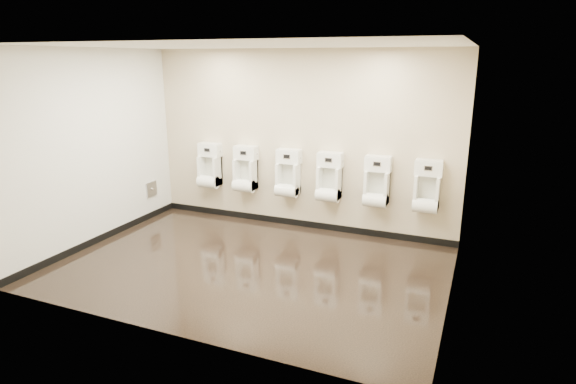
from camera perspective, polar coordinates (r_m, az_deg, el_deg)
name	(u,v)px	position (r m, az deg, el deg)	size (l,w,h in m)	color
ground	(250,266)	(6.44, -4.51, -8.79)	(5.00, 3.50, 0.00)	black
ceiling	(245,45)	(5.87, -5.12, 16.95)	(5.00, 3.50, 0.00)	white
back_wall	(299,141)	(7.57, 1.30, 6.06)	(5.00, 0.02, 2.80)	beige
front_wall	(160,200)	(4.57, -14.88, -0.90)	(5.00, 0.02, 2.80)	beige
left_wall	(92,149)	(7.47, -22.16, 4.78)	(0.02, 3.50, 2.80)	beige
right_wall	(460,182)	(5.36, 19.70, 1.12)	(0.02, 3.50, 2.80)	beige
tile_overlay_left	(93,149)	(7.47, -22.14, 4.78)	(0.01, 3.50, 2.80)	white
skirting_back	(298,223)	(7.90, 1.21, -3.66)	(5.00, 0.02, 0.10)	black
skirting_left	(103,237)	(7.81, -21.09, -4.99)	(0.02, 3.50, 0.10)	black
access_panel	(151,189)	(8.52, -15.87, 0.35)	(0.04, 0.25, 0.25)	#9E9EA3
urinal_0	(210,169)	(8.26, -9.28, 2.72)	(0.40, 0.30, 0.74)	white
urinal_1	(245,172)	(7.93, -5.09, 2.32)	(0.40, 0.30, 0.74)	white
urinal_2	(288,177)	(7.61, 0.00, 1.83)	(0.40, 0.30, 0.74)	white
urinal_3	(329,181)	(7.39, 4.88, 1.34)	(0.40, 0.30, 0.74)	white
urinal_4	(377,185)	(7.21, 10.46, 0.76)	(0.40, 0.30, 0.74)	white
urinal_5	(427,190)	(7.10, 16.13, 0.17)	(0.40, 0.30, 0.74)	white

